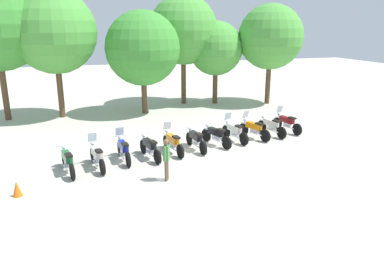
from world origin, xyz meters
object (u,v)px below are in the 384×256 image
Objects in this scene: motorcycle_4 at (173,142)px; tree_2 at (143,48)px; motorcycle_10 at (287,122)px; motorcycle_9 at (271,126)px; motorcycle_6 at (216,135)px; motorcycle_1 at (97,156)px; person_0 at (166,157)px; tree_5 at (271,37)px; traffic_cone at (17,189)px; tree_3 at (183,30)px; motorcycle_2 at (123,149)px; tree_4 at (216,49)px; motorcycle_7 at (234,131)px; motorcycle_3 at (150,147)px; motorcycle_8 at (254,129)px; tree_1 at (55,32)px; motorcycle_5 at (196,139)px; motorcycle_0 at (67,161)px.

tree_2 is at bearing -11.06° from motorcycle_4.
motorcycle_10 is at bearing -45.77° from tree_2.
motorcycle_9 is 1.00× the size of motorcycle_10.
motorcycle_4 is 1.03× the size of motorcycle_6.
person_0 is at bearing -141.06° from motorcycle_1.
tree_5 reaches higher than traffic_cone.
tree_3 reaches higher than person_0.
tree_4 is at bearing -44.44° from motorcycle_2.
tree_4 is at bearing -26.14° from motorcycle_7.
tree_2 is (1.29, 11.19, 3.30)m from person_0.
tree_3 is at bearing 32.99° from tree_2.
motorcycle_9 is at bearing -119.11° from person_0.
tree_5 is at bearing 1.49° from tree_2.
motorcycle_9 is at bearing -89.49° from motorcycle_3.
motorcycle_2 and motorcycle_8 have the same top height.
tree_1 is at bearing 10.95° from motorcycle_2.
motorcycle_5 is at bearing 90.45° from motorcycle_9.
motorcycle_5 and motorcycle_6 have the same top height.
motorcycle_4 is 0.33× the size of tree_2.
tree_5 is at bearing -49.49° from motorcycle_7.
motorcycle_4 is at bearing -138.47° from tree_5.
motorcycle_5 is 1.33× the size of person_0.
tree_4 is at bearing -55.65° from motorcycle_0.
traffic_cone is (-6.54, -10.92, -3.97)m from tree_2.
motorcycle_9 is at bearing -97.44° from motorcycle_6.
motorcycle_7 and motorcycle_8 have the same top height.
motorcycle_6 is 9.11m from traffic_cone.
motorcycle_10 is 10.20m from tree_2.
motorcycle_0 is at bearing 83.25° from motorcycle_6.
tree_2 is at bearing -164.72° from tree_4.
tree_1 is 1.17× the size of tree_2.
tree_2 reaches higher than person_0.
tree_1 is (-9.56, 7.87, 4.76)m from motorcycle_8.
motorcycle_5 is 1.19m from motorcycle_6.
tree_5 is (14.56, -0.28, -0.43)m from tree_1.
motorcycle_8 is at bearing -115.69° from person_0.
tree_4 is 10.93× the size of traffic_cone.
motorcycle_9 is at bearing -92.68° from motorcycle_7.
motorcycle_10 is (5.74, 1.35, 0.01)m from motorcycle_5.
person_0 is at bearing 116.97° from motorcycle_6.
tree_4 reaches higher than traffic_cone.
person_0 is (-3.32, -3.38, 0.45)m from motorcycle_6.
motorcycle_1 is at bearing 89.52° from motorcycle_3.
motorcycle_5 is 5.90m from motorcycle_10.
tree_1 is (-2.67, 9.09, 4.76)m from motorcycle_2.
motorcycle_1 is 1.03× the size of motorcycle_6.
tree_5 is (2.70, 7.05, 4.33)m from motorcycle_10.
motorcycle_10 is at bearing -84.54° from motorcycle_2.
tree_2 reaches higher than motorcycle_4.
tree_4 is at bearing 45.69° from traffic_cone.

